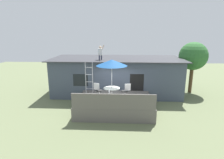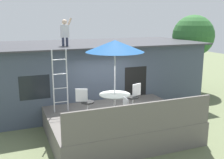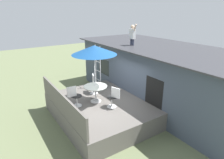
% 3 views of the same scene
% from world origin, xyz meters
% --- Properties ---
extents(ground_plane, '(40.00, 40.00, 0.00)m').
position_xyz_m(ground_plane, '(0.00, 0.00, 0.00)').
color(ground_plane, '#66704C').
extents(house, '(10.50, 4.50, 2.93)m').
position_xyz_m(house, '(0.00, 3.60, 1.47)').
color(house, '#424C5B').
rests_on(house, ground).
extents(deck, '(4.73, 3.93, 0.80)m').
position_xyz_m(deck, '(0.00, 0.00, 0.40)').
color(deck, '#605B56').
rests_on(deck, ground).
extents(deck_railing, '(4.63, 0.08, 0.90)m').
position_xyz_m(deck_railing, '(0.00, -1.91, 1.25)').
color(deck_railing, '#605B56').
rests_on(deck_railing, deck).
extents(patio_table, '(1.04, 1.04, 0.74)m').
position_xyz_m(patio_table, '(-0.18, -0.28, 1.39)').
color(patio_table, silver).
rests_on(patio_table, deck).
extents(patio_umbrella, '(1.90, 1.90, 2.54)m').
position_xyz_m(patio_umbrella, '(-0.18, -0.28, 3.15)').
color(patio_umbrella, silver).
rests_on(patio_umbrella, deck).
extents(step_ladder, '(0.52, 0.04, 2.20)m').
position_xyz_m(step_ladder, '(-1.79, 0.77, 1.90)').
color(step_ladder, silver).
rests_on(step_ladder, deck).
extents(person_figure, '(0.47, 0.20, 1.11)m').
position_xyz_m(person_figure, '(-1.19, 2.54, 3.53)').
color(person_figure, '#33384C').
rests_on(person_figure, house).
extents(patio_chair_left, '(0.60, 0.44, 0.92)m').
position_xyz_m(patio_chair_left, '(-1.09, 0.11, 1.26)').
color(patio_chair_left, silver).
rests_on(patio_chair_left, deck).
extents(patio_chair_right, '(0.60, 0.44, 0.92)m').
position_xyz_m(patio_chair_right, '(0.71, 0.07, 1.26)').
color(patio_chair_right, silver).
rests_on(patio_chair_right, deck).
extents(patio_chair_near, '(0.44, 0.62, 0.92)m').
position_xyz_m(patio_chair_near, '(-0.26, -1.22, 1.26)').
color(patio_chair_near, silver).
rests_on(patio_chair_near, deck).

